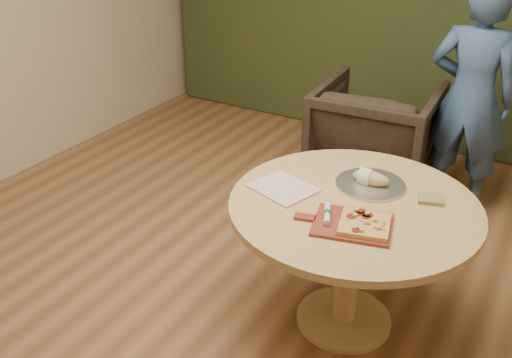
{
  "coord_description": "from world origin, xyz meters",
  "views": [
    {
      "loc": [
        1.29,
        -1.97,
        2.15
      ],
      "look_at": [
        -0.01,
        0.25,
        0.78
      ],
      "focal_mm": 40.0,
      "sensor_mm": 36.0,
      "label": 1
    }
  ],
  "objects_px": {
    "cutlery_roll": "(327,213)",
    "person_standing": "(471,99)",
    "pizza_paddle": "(350,224)",
    "serving_tray": "(370,184)",
    "armchair": "(376,130)",
    "bread_roll": "(369,178)",
    "pedestal_table": "(352,227)",
    "flatbread_pizza": "(364,224)"
  },
  "relations": [
    {
      "from": "pedestal_table",
      "to": "person_standing",
      "type": "relative_size",
      "value": 0.75
    },
    {
      "from": "pizza_paddle",
      "to": "person_standing",
      "type": "distance_m",
      "value": 1.83
    },
    {
      "from": "pizza_paddle",
      "to": "serving_tray",
      "type": "relative_size",
      "value": 1.33
    },
    {
      "from": "bread_roll",
      "to": "pizza_paddle",
      "type": "bearing_deg",
      "value": -81.02
    },
    {
      "from": "flatbread_pizza",
      "to": "bread_roll",
      "type": "height_order",
      "value": "bread_roll"
    },
    {
      "from": "cutlery_roll",
      "to": "flatbread_pizza",
      "type": "bearing_deg",
      "value": -20.45
    },
    {
      "from": "pizza_paddle",
      "to": "bread_roll",
      "type": "xyz_separation_m",
      "value": [
        -0.06,
        0.41,
        0.04
      ]
    },
    {
      "from": "cutlery_roll",
      "to": "serving_tray",
      "type": "xyz_separation_m",
      "value": [
        0.06,
        0.41,
        -0.02
      ]
    },
    {
      "from": "serving_tray",
      "to": "armchair",
      "type": "relative_size",
      "value": 0.4
    },
    {
      "from": "cutlery_roll",
      "to": "person_standing",
      "type": "height_order",
      "value": "person_standing"
    },
    {
      "from": "bread_roll",
      "to": "person_standing",
      "type": "relative_size",
      "value": 0.12
    },
    {
      "from": "pizza_paddle",
      "to": "bread_roll",
      "type": "bearing_deg",
      "value": 84.92
    },
    {
      "from": "flatbread_pizza",
      "to": "bread_roll",
      "type": "distance_m",
      "value": 0.42
    },
    {
      "from": "bread_roll",
      "to": "person_standing",
      "type": "xyz_separation_m",
      "value": [
        0.2,
        1.41,
        0.02
      ]
    },
    {
      "from": "pizza_paddle",
      "to": "armchair",
      "type": "bearing_deg",
      "value": 91.38
    },
    {
      "from": "cutlery_roll",
      "to": "armchair",
      "type": "bearing_deg",
      "value": 79.37
    },
    {
      "from": "flatbread_pizza",
      "to": "serving_tray",
      "type": "height_order",
      "value": "flatbread_pizza"
    },
    {
      "from": "person_standing",
      "to": "cutlery_roll",
      "type": "bearing_deg",
      "value": 81.31
    },
    {
      "from": "armchair",
      "to": "flatbread_pizza",
      "type": "bearing_deg",
      "value": 104.03
    },
    {
      "from": "serving_tray",
      "to": "person_standing",
      "type": "bearing_deg",
      "value": 82.31
    },
    {
      "from": "serving_tray",
      "to": "bread_roll",
      "type": "distance_m",
      "value": 0.04
    },
    {
      "from": "pedestal_table",
      "to": "pizza_paddle",
      "type": "distance_m",
      "value": 0.26
    },
    {
      "from": "cutlery_roll",
      "to": "person_standing",
      "type": "relative_size",
      "value": 0.12
    },
    {
      "from": "flatbread_pizza",
      "to": "serving_tray",
      "type": "distance_m",
      "value": 0.42
    },
    {
      "from": "armchair",
      "to": "person_standing",
      "type": "bearing_deg",
      "value": 176.34
    },
    {
      "from": "cutlery_roll",
      "to": "serving_tray",
      "type": "bearing_deg",
      "value": 59.07
    },
    {
      "from": "pedestal_table",
      "to": "person_standing",
      "type": "height_order",
      "value": "person_standing"
    },
    {
      "from": "flatbread_pizza",
      "to": "armchair",
      "type": "height_order",
      "value": "armchair"
    },
    {
      "from": "pedestal_table",
      "to": "pizza_paddle",
      "type": "height_order",
      "value": "pizza_paddle"
    },
    {
      "from": "flatbread_pizza",
      "to": "serving_tray",
      "type": "bearing_deg",
      "value": 106.56
    },
    {
      "from": "pedestal_table",
      "to": "flatbread_pizza",
      "type": "bearing_deg",
      "value": -57.89
    },
    {
      "from": "serving_tray",
      "to": "pizza_paddle",
      "type": "bearing_deg",
      "value": -82.24
    },
    {
      "from": "serving_tray",
      "to": "bread_roll",
      "type": "xyz_separation_m",
      "value": [
        -0.01,
        0.0,
        0.04
      ]
    },
    {
      "from": "pedestal_table",
      "to": "serving_tray",
      "type": "distance_m",
      "value": 0.25
    },
    {
      "from": "flatbread_pizza",
      "to": "bread_roll",
      "type": "bearing_deg",
      "value": 107.72
    },
    {
      "from": "bread_roll",
      "to": "armchair",
      "type": "relative_size",
      "value": 0.22
    },
    {
      "from": "cutlery_roll",
      "to": "person_standing",
      "type": "bearing_deg",
      "value": 59.52
    },
    {
      "from": "flatbread_pizza",
      "to": "cutlery_roll",
      "type": "relative_size",
      "value": 1.39
    },
    {
      "from": "cutlery_roll",
      "to": "armchair",
      "type": "xyz_separation_m",
      "value": [
        -0.39,
        1.82,
        -0.34
      ]
    },
    {
      "from": "pedestal_table",
      "to": "armchair",
      "type": "height_order",
      "value": "armchair"
    },
    {
      "from": "person_standing",
      "to": "serving_tray",
      "type": "bearing_deg",
      "value": 81.44
    },
    {
      "from": "pedestal_table",
      "to": "cutlery_roll",
      "type": "relative_size",
      "value": 6.41
    }
  ]
}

